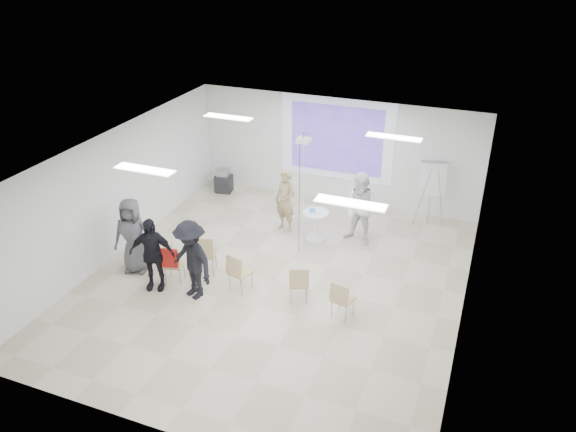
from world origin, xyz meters
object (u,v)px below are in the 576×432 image
(chair_left_inner, at_px, (205,252))
(chair_center, at_px, (238,271))
(chair_right_far, at_px, (341,298))
(chair_left_mid, at_px, (173,263))
(audience_left, at_px, (151,249))
(pedestal_table, at_px, (316,224))
(flipchart_easel, at_px, (433,179))
(audience_mid, at_px, (191,255))
(player_left, at_px, (285,197))
(chair_right_inner, at_px, (299,282))
(audience_outer, at_px, (132,231))
(av_cart, at_px, (224,181))
(chair_far_left, at_px, (157,242))
(player_right, at_px, (361,205))
(laptop, at_px, (206,252))

(chair_left_inner, relative_size, chair_center, 1.07)
(chair_right_far, bearing_deg, chair_center, -169.82)
(chair_left_mid, bearing_deg, audience_left, -150.05)
(pedestal_table, distance_m, chair_right_far, 3.22)
(chair_left_mid, bearing_deg, flipchart_easel, 30.59)
(chair_left_mid, relative_size, audience_left, 0.45)
(chair_left_mid, bearing_deg, chair_left_inner, 36.19)
(audience_left, distance_m, audience_mid, 0.95)
(audience_mid, bearing_deg, chair_left_inner, 123.51)
(player_left, xyz_separation_m, chair_right_far, (2.40, -3.07, -0.44))
(chair_right_inner, bearing_deg, chair_center, 163.02)
(chair_right_far, relative_size, audience_outer, 0.42)
(chair_left_mid, distance_m, av_cart, 4.86)
(chair_far_left, distance_m, chair_left_mid, 0.97)
(player_right, bearing_deg, audience_mid, -114.74)
(chair_far_left, bearing_deg, player_left, 65.62)
(chair_left_mid, height_order, flipchart_easel, flipchart_easel)
(chair_far_left, relative_size, audience_outer, 0.48)
(pedestal_table, height_order, laptop, pedestal_table)
(chair_left_mid, bearing_deg, player_left, 52.09)
(chair_center, relative_size, flipchart_easel, 0.50)
(audience_outer, bearing_deg, player_right, 21.31)
(chair_right_inner, xyz_separation_m, audience_outer, (-3.90, -0.15, 0.49))
(chair_left_mid, xyz_separation_m, laptop, (0.45, 0.68, 0.01))
(flipchart_easel, bearing_deg, chair_center, -137.80)
(chair_right_far, bearing_deg, pedestal_table, 130.60)
(laptop, height_order, av_cart, av_cart)
(flipchart_easel, bearing_deg, chair_right_far, -113.94)
(player_right, height_order, chair_center, player_right)
(av_cart, bearing_deg, chair_right_far, -52.39)
(pedestal_table, bearing_deg, chair_center, -106.52)
(pedestal_table, xyz_separation_m, av_cart, (-3.46, 1.76, -0.11))
(audience_mid, bearing_deg, chair_center, 52.26)
(chair_right_inner, height_order, audience_outer, audience_outer)
(chair_right_far, bearing_deg, flipchart_easel, 90.55)
(chair_center, xyz_separation_m, chair_right_far, (2.32, -0.11, -0.04))
(chair_right_far, height_order, av_cart, chair_right_far)
(player_left, height_order, laptop, player_left)
(laptop, distance_m, audience_left, 1.30)
(chair_right_inner, xyz_separation_m, audience_mid, (-2.16, -0.59, 0.50))
(chair_center, bearing_deg, pedestal_table, 89.50)
(chair_left_inner, relative_size, flipchart_easel, 0.54)
(player_left, distance_m, chair_far_left, 3.40)
(player_left, bearing_deg, chair_far_left, -110.39)
(chair_left_mid, distance_m, audience_left, 0.61)
(chair_left_mid, bearing_deg, chair_center, -6.11)
(player_right, distance_m, chair_right_far, 3.22)
(pedestal_table, relative_size, flipchart_easel, 0.46)
(player_left, distance_m, chair_left_mid, 3.50)
(flipchart_easel, bearing_deg, player_left, -166.60)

